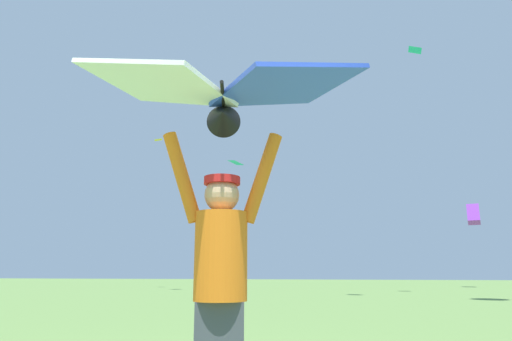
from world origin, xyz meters
name	(u,v)px	position (x,y,z in m)	size (l,w,h in m)	color
kite_flyer_person	(220,282)	(0.23, -0.20, 0.94)	(0.80, 0.42, 1.92)	#424751
held_stunt_kite	(223,93)	(0.25, -0.28, 2.18)	(1.86, 1.20, 0.41)	black
distant_kite_teal_mid_right	(236,162)	(-6.73, 25.08, 8.15)	(0.97, 0.98, 0.36)	#19B2AD
distant_kite_teal_far_center	(415,50)	(4.25, 18.89, 11.87)	(0.86, 0.89, 0.34)	#19B2AD
distant_kite_purple_low_left	(473,214)	(8.57, 29.60, 4.77)	(0.99, 1.26, 1.40)	purple
distant_kite_yellow_mid_left	(158,139)	(-11.45, 23.01, 9.44)	(0.62, 0.62, 0.18)	yellow
marker_flag	(218,246)	(-2.70, 8.91, 1.68)	(0.30, 0.24, 1.94)	silver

